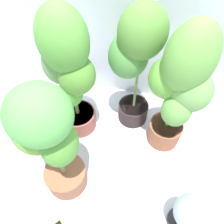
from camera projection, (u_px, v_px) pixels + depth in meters
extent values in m
plane|color=silver|center=(110.00, 178.00, 1.55)|extent=(8.00, 8.00, 0.00)
cylinder|color=brown|center=(164.00, 132.00, 1.67)|extent=(0.25, 0.25, 0.19)
cylinder|color=#3B3018|center=(166.00, 125.00, 1.60)|extent=(0.23, 0.23, 0.02)
cylinder|color=#5A7E3F|center=(178.00, 93.00, 1.32)|extent=(0.02, 0.02, 0.69)
ellipsoid|color=#64A244|center=(190.00, 58.00, 1.11)|extent=(0.39, 0.39, 0.43)
ellipsoid|color=#61A43D|center=(167.00, 79.00, 1.28)|extent=(0.31, 0.31, 0.27)
ellipsoid|color=#6AA253|center=(190.00, 91.00, 1.26)|extent=(0.31, 0.30, 0.29)
ellipsoid|color=#64A048|center=(176.00, 110.00, 1.33)|extent=(0.26, 0.26, 0.24)
cylinder|color=#2C2020|center=(133.00, 111.00, 1.81)|extent=(0.24, 0.24, 0.16)
cylinder|color=#442B23|center=(134.00, 106.00, 1.75)|extent=(0.22, 0.22, 0.02)
cylinder|color=olive|center=(138.00, 70.00, 1.45)|extent=(0.02, 0.02, 0.74)
ellipsoid|color=#558A39|center=(143.00, 32.00, 1.23)|extent=(0.36, 0.33, 0.35)
ellipsoid|color=#4D8942|center=(128.00, 56.00, 1.40)|extent=(0.28, 0.28, 0.31)
cylinder|color=brown|center=(66.00, 176.00, 1.47)|extent=(0.27, 0.27, 0.17)
cylinder|color=#443019|center=(64.00, 172.00, 1.41)|extent=(0.25, 0.25, 0.02)
cylinder|color=olive|center=(53.00, 145.00, 1.12)|extent=(0.03, 0.03, 0.69)
ellipsoid|color=#57A94D|center=(39.00, 114.00, 0.91)|extent=(0.39, 0.39, 0.28)
ellipsoid|color=#6AA03C|center=(35.00, 131.00, 1.08)|extent=(0.34, 0.33, 0.23)
ellipsoid|color=#529938|center=(60.00, 145.00, 1.06)|extent=(0.21, 0.24, 0.27)
cylinder|color=#954C3F|center=(79.00, 119.00, 1.76)|extent=(0.27, 0.27, 0.16)
cylinder|color=#3C2B1B|center=(78.00, 113.00, 1.70)|extent=(0.25, 0.25, 0.02)
cylinder|color=#61753F|center=(71.00, 78.00, 1.40)|extent=(0.03, 0.03, 0.74)
ellipsoid|color=#599F40|center=(63.00, 40.00, 1.18)|extent=(0.38, 0.36, 0.42)
ellipsoid|color=#5B8C4A|center=(60.00, 63.00, 1.36)|extent=(0.30, 0.30, 0.31)
ellipsoid|color=#528B33|center=(77.00, 75.00, 1.34)|extent=(0.28, 0.27, 0.27)
ellipsoid|color=#4F9C35|center=(71.00, 92.00, 1.43)|extent=(0.22, 0.22, 0.24)
cylinder|color=#252228|center=(181.00, 222.00, 1.36)|extent=(0.18, 0.18, 0.03)
cylinder|color=#95A9A8|center=(185.00, 219.00, 1.31)|extent=(0.02, 0.02, 0.12)
sphere|color=#95A9A8|center=(192.00, 213.00, 1.18)|extent=(0.26, 0.26, 0.20)
cylinder|color=#4762C0|center=(43.00, 142.00, 1.63)|extent=(0.07, 0.07, 0.17)
cylinder|color=black|center=(39.00, 136.00, 1.55)|extent=(0.04, 0.04, 0.02)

